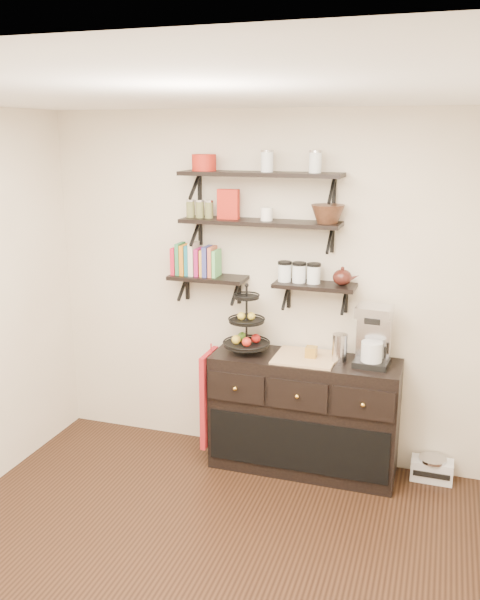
% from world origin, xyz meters
% --- Properties ---
extents(floor, '(3.50, 3.50, 0.00)m').
position_xyz_m(floor, '(0.00, 0.00, 0.00)').
color(floor, black).
rests_on(floor, ground).
extents(ceiling, '(3.50, 3.50, 0.02)m').
position_xyz_m(ceiling, '(0.00, 0.00, 2.70)').
color(ceiling, white).
rests_on(ceiling, back_wall).
extents(back_wall, '(3.50, 0.02, 2.70)m').
position_xyz_m(back_wall, '(0.00, 1.75, 1.35)').
color(back_wall, silver).
rests_on(back_wall, ground).
extents(shelf_top, '(1.20, 0.27, 0.23)m').
position_xyz_m(shelf_top, '(0.00, 1.62, 2.23)').
color(shelf_top, black).
rests_on(shelf_top, back_wall).
extents(shelf_mid, '(1.20, 0.27, 0.23)m').
position_xyz_m(shelf_mid, '(0.00, 1.62, 1.88)').
color(shelf_mid, black).
rests_on(shelf_mid, back_wall).
extents(shelf_low_left, '(0.60, 0.25, 0.23)m').
position_xyz_m(shelf_low_left, '(-0.42, 1.63, 1.43)').
color(shelf_low_left, black).
rests_on(shelf_low_left, back_wall).
extents(shelf_low_right, '(0.60, 0.25, 0.23)m').
position_xyz_m(shelf_low_right, '(0.42, 1.63, 1.43)').
color(shelf_low_right, black).
rests_on(shelf_low_right, back_wall).
extents(cookbooks, '(0.36, 0.15, 0.26)m').
position_xyz_m(cookbooks, '(-0.51, 1.63, 1.56)').
color(cookbooks, red).
rests_on(cookbooks, shelf_low_left).
extents(glass_canisters, '(0.32, 0.10, 0.13)m').
position_xyz_m(glass_canisters, '(0.30, 1.63, 1.51)').
color(glass_canisters, silver).
rests_on(glass_canisters, shelf_low_right).
extents(sideboard, '(1.40, 0.50, 0.92)m').
position_xyz_m(sideboard, '(0.39, 1.51, 0.45)').
color(sideboard, black).
rests_on(sideboard, floor).
extents(fruit_stand, '(0.35, 0.35, 0.52)m').
position_xyz_m(fruit_stand, '(-0.07, 1.52, 1.08)').
color(fruit_stand, black).
rests_on(fruit_stand, sideboard).
extents(candle, '(0.08, 0.08, 0.08)m').
position_xyz_m(candle, '(0.43, 1.51, 0.96)').
color(candle, olive).
rests_on(candle, sideboard).
extents(coffee_maker, '(0.26, 0.25, 0.44)m').
position_xyz_m(coffee_maker, '(0.87, 1.55, 1.11)').
color(coffee_maker, black).
rests_on(coffee_maker, sideboard).
extents(thermal_carafe, '(0.11, 0.11, 0.22)m').
position_xyz_m(thermal_carafe, '(0.64, 1.49, 1.01)').
color(thermal_carafe, silver).
rests_on(thermal_carafe, sideboard).
extents(apron, '(0.04, 0.32, 0.74)m').
position_xyz_m(apron, '(-0.34, 1.41, 0.53)').
color(apron, maroon).
rests_on(apron, sideboard).
extents(radio, '(0.30, 0.20, 0.18)m').
position_xyz_m(radio, '(1.35, 1.64, 0.09)').
color(radio, silver).
rests_on(radio, floor).
extents(recipe_box, '(0.16, 0.06, 0.22)m').
position_xyz_m(recipe_box, '(-0.25, 1.61, 2.01)').
color(recipe_box, '#A41E12').
rests_on(recipe_box, shelf_mid).
extents(walnut_bowl, '(0.24, 0.24, 0.13)m').
position_xyz_m(walnut_bowl, '(0.50, 1.61, 1.96)').
color(walnut_bowl, black).
rests_on(walnut_bowl, shelf_mid).
extents(ramekins, '(0.09, 0.09, 0.10)m').
position_xyz_m(ramekins, '(0.05, 1.61, 1.95)').
color(ramekins, white).
rests_on(ramekins, shelf_mid).
extents(teapot, '(0.21, 0.18, 0.14)m').
position_xyz_m(teapot, '(0.62, 1.63, 1.52)').
color(teapot, '#371510').
rests_on(teapot, shelf_low_right).
extents(red_pot, '(0.18, 0.18, 0.12)m').
position_xyz_m(red_pot, '(-0.44, 1.61, 2.31)').
color(red_pot, '#A41E12').
rests_on(red_pot, shelf_top).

